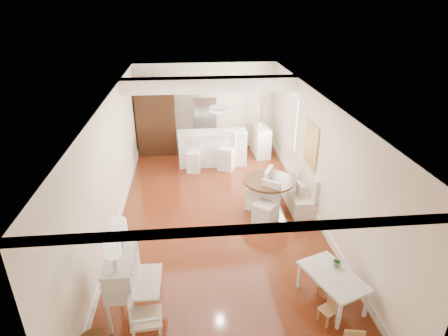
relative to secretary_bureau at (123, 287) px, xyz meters
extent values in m
plane|color=maroon|center=(1.70, 2.67, -0.55)|extent=(9.00, 9.00, 0.00)
cube|color=white|center=(1.70, 2.67, 2.25)|extent=(4.50, 9.00, 0.04)
cube|color=white|center=(1.70, 7.17, 0.85)|extent=(4.50, 0.04, 2.80)
cube|color=white|center=(1.70, -1.83, 0.85)|extent=(4.50, 0.04, 2.80)
cube|color=white|center=(-0.55, 2.67, 0.85)|extent=(0.04, 9.00, 2.80)
cube|color=white|center=(3.95, 2.67, 0.85)|extent=(0.04, 9.00, 2.80)
cube|color=white|center=(1.70, 4.87, 2.07)|extent=(4.50, 0.45, 0.36)
cube|color=tan|center=(3.92, 3.17, 1.00)|extent=(0.04, 0.84, 1.04)
cube|color=white|center=(3.93, 5.07, 1.00)|extent=(0.04, 1.10, 1.40)
cylinder|color=#381E11|center=(0.50, 7.15, 1.30)|extent=(0.30, 0.03, 0.30)
cylinder|color=white|center=(1.70, 2.17, 2.20)|extent=(0.36, 0.36, 0.08)
cube|color=silver|center=(0.00, 0.00, 0.00)|extent=(0.87, 0.89, 1.10)
cube|color=silver|center=(0.39, -0.52, -0.13)|extent=(0.51, 0.51, 0.84)
cube|color=white|center=(3.38, -0.06, -0.27)|extent=(1.01, 1.27, 0.56)
cube|color=#AF814F|center=(3.17, -0.48, -0.30)|extent=(0.32, 0.32, 0.50)
cube|color=#AE854F|center=(3.33, 0.13, -0.30)|extent=(0.34, 0.34, 0.51)
cube|color=silver|center=(3.69, 3.17, -0.06)|extent=(0.52, 1.60, 0.98)
cylinder|color=#4B2E18|center=(2.92, 2.94, -0.15)|extent=(1.20, 1.20, 0.81)
cube|color=silver|center=(2.76, 2.43, -0.07)|extent=(0.66, 0.66, 0.96)
cube|color=white|center=(2.73, 3.12, -0.02)|extent=(0.69, 0.68, 1.06)
cube|color=white|center=(1.80, 5.77, -0.04)|extent=(2.05, 0.65, 1.03)
cube|color=white|center=(1.21, 5.29, -0.08)|extent=(0.43, 0.43, 0.95)
cube|color=silver|center=(2.18, 5.35, -0.01)|extent=(0.57, 0.57, 1.08)
cube|color=#381E11|center=(0.10, 6.85, 0.60)|extent=(1.20, 0.60, 2.30)
imported|color=silver|center=(2.00, 6.82, 0.35)|extent=(0.75, 0.65, 1.80)
cube|color=silver|center=(3.38, 6.35, -0.08)|extent=(0.50, 1.01, 0.94)
imported|color=#58975F|center=(3.50, 0.14, 0.06)|extent=(0.15, 0.15, 0.11)
imported|color=white|center=(3.33, 6.35, 0.48)|extent=(0.23, 0.23, 0.19)
camera|label=1|loc=(1.13, -4.65, 4.15)|focal=30.00mm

